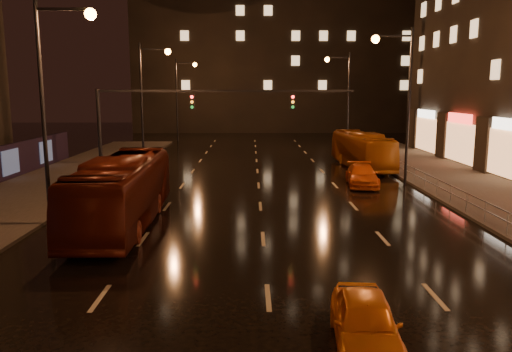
# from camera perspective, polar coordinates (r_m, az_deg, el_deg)

# --- Properties ---
(ground) EXTENTS (140.00, 140.00, 0.00)m
(ground) POSITION_cam_1_polar(r_m,az_deg,el_deg) (30.65, 0.36, -1.78)
(ground) COLOR black
(ground) RESTS_ON ground
(building_distant) EXTENTS (44.00, 16.00, 36.00)m
(building_distant) POSITION_cam_1_polar(r_m,az_deg,el_deg) (83.03, 2.65, 17.87)
(building_distant) COLOR black
(building_distant) RESTS_ON ground
(traffic_signal) EXTENTS (15.31, 0.32, 6.20)m
(traffic_signal) POSITION_cam_1_polar(r_m,az_deg,el_deg) (30.41, -9.28, 7.00)
(traffic_signal) COLOR black
(traffic_signal) RESTS_ON ground
(railing_right) EXTENTS (0.05, 56.00, 1.00)m
(railing_right) POSITION_cam_1_polar(r_m,az_deg,el_deg) (30.45, 20.00, -0.72)
(railing_right) COLOR #99999E
(railing_right) RESTS_ON sidewalk_right
(bus_red) EXTENTS (2.91, 11.40, 3.16)m
(bus_red) POSITION_cam_1_polar(r_m,az_deg,el_deg) (23.52, -14.99, -1.68)
(bus_red) COLOR #55170C
(bus_red) RESTS_ON ground
(bus_curb) EXTENTS (3.19, 10.46, 2.87)m
(bus_curb) POSITION_cam_1_polar(r_m,az_deg,el_deg) (40.88, 11.99, 2.91)
(bus_curb) COLOR #A95510
(bus_curb) RESTS_ON ground
(taxi_near) EXTENTS (1.88, 3.94, 1.30)m
(taxi_near) POSITION_cam_1_polar(r_m,az_deg,el_deg) (12.59, 12.42, -16.05)
(taxi_near) COLOR orange
(taxi_near) RESTS_ON ground
(taxi_far) EXTENTS (2.41, 4.85, 1.35)m
(taxi_far) POSITION_cam_1_polar(r_m,az_deg,el_deg) (33.19, 12.03, 0.08)
(taxi_far) COLOR #DC5914
(taxi_far) RESTS_ON ground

